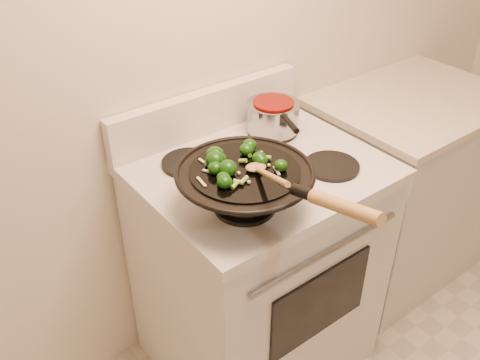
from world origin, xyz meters
TOP-DOWN VIEW (x-y plane):
  - stove at (-0.06, 1.17)m, footprint 0.78×0.67m
  - counter_unit at (0.80, 1.20)m, footprint 0.81×0.62m
  - wok at (-0.24, 1.01)m, footprint 0.40×0.66m
  - stirfry at (-0.26, 1.05)m, footprint 0.24×0.27m
  - wooden_spoon at (-0.25, 0.93)m, footprint 0.13×0.26m
  - saucepan at (0.11, 1.32)m, footprint 0.19×0.29m

SIDE VIEW (x-z plane):
  - counter_unit at x=0.80m, z-range 0.00..0.91m
  - stove at x=-0.06m, z-range -0.07..1.01m
  - saucepan at x=0.11m, z-range 0.93..1.04m
  - wok at x=-0.24m, z-range 0.88..1.12m
  - stirfry at x=-0.26m, z-range 1.05..1.09m
  - wooden_spoon at x=-0.25m, z-range 1.03..1.15m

